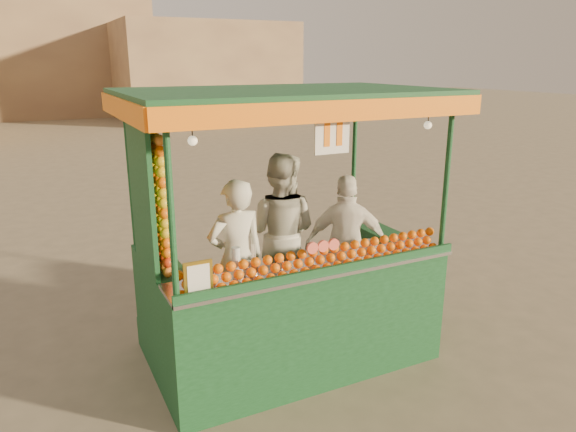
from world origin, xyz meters
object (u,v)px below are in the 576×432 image
vendor_left (236,259)px  juice_cart (284,279)px  vendor_right (347,245)px  vendor_middle (280,232)px

vendor_left → juice_cart: bearing=155.4°
juice_cart → vendor_right: bearing=9.8°
juice_cart → vendor_left: (-0.44, 0.19, 0.24)m
vendor_right → vendor_left: bearing=24.5°
vendor_middle → juice_cart: bearing=108.1°
vendor_middle → vendor_right: vendor_middle is taller
vendor_middle → vendor_right: 0.75m
vendor_left → vendor_right: bearing=176.8°
vendor_left → vendor_middle: size_ratio=0.92×
vendor_left → vendor_right: (1.28, -0.05, -0.04)m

